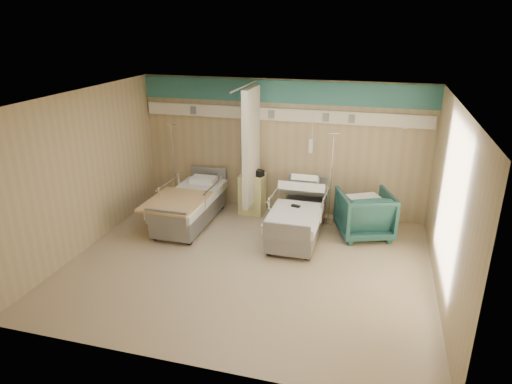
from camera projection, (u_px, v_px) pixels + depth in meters
The scene contains 13 objects.
ground at pixel (248, 265), 7.74m from camera, with size 6.00×5.00×0.00m, color tan.
room_walls at pixel (250, 155), 7.31m from camera, with size 6.04×5.04×2.82m.
bed_right at pixel (298, 221), 8.65m from camera, with size 1.00×2.16×0.63m, color white, non-canonical shape.
bed_left at pixel (190, 209), 9.19m from camera, with size 1.00×2.16×0.63m, color white, non-canonical shape.
bedside_cabinet at pixel (252, 194), 9.70m from camera, with size 0.50×0.48×0.85m, color #DDDA8A.
visitor_armchair at pixel (365, 214), 8.64m from camera, with size 0.95×0.98×0.89m, color #1C4746.
waffle_blanket at pixel (366, 191), 8.44m from camera, with size 0.59×0.53×0.07m, color silver.
iv_stand_right at pixel (329, 205), 9.20m from camera, with size 0.34×0.34×1.88m.
iv_stand_left at pixel (175, 187), 10.22m from camera, with size 0.33×0.33×1.82m.
call_remote at pixel (296, 206), 8.47m from camera, with size 0.16×0.07×0.04m, color black.
tan_blanket at pixel (176, 201), 8.68m from camera, with size 1.02×1.29×0.04m, color tan.
toiletry_bag at pixel (258, 173), 9.46m from camera, with size 0.24×0.15×0.13m, color black.
white_cup at pixel (244, 172), 9.54m from camera, with size 0.09×0.09×0.12m, color white.
Camera 1 is at (1.93, -6.52, 3.89)m, focal length 32.00 mm.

